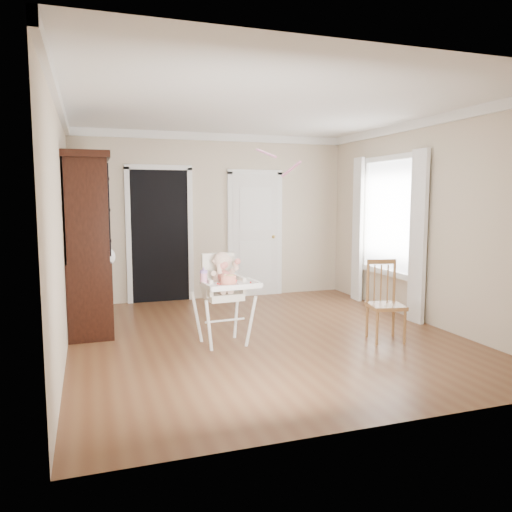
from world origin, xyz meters
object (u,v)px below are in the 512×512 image
object	(u,v)px
cake	(228,280)
china_cabinet	(88,243)
high_chair	(223,288)
sippy_cup	(204,277)
dining_chair	(385,303)

from	to	relation	value
cake	china_cabinet	bearing A→B (deg)	136.03
high_chair	sippy_cup	world-z (taller)	high_chair
cake	sippy_cup	world-z (taller)	sippy_cup
cake	dining_chair	xyz separation A→B (m)	(1.84, -0.21, -0.35)
sippy_cup	dining_chair	bearing A→B (deg)	-8.73
high_chair	china_cabinet	xyz separation A→B (m)	(-1.43, 1.14, 0.45)
china_cabinet	cake	bearing A→B (deg)	-43.97
high_chair	cake	world-z (taller)	high_chair
high_chair	cake	distance (m)	0.27
china_cabinet	dining_chair	xyz separation A→B (m)	(3.27, -1.58, -0.66)
high_chair	china_cabinet	distance (m)	1.88
sippy_cup	cake	bearing A→B (deg)	-24.64
china_cabinet	high_chair	bearing A→B (deg)	-38.60
high_chair	dining_chair	world-z (taller)	high_chair
dining_chair	sippy_cup	bearing A→B (deg)	-177.35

